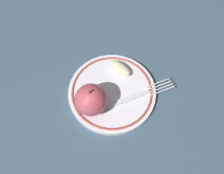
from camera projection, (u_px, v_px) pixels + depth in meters
The scene contains 5 objects.
ground_plane at pixel (121, 96), 0.63m from camera, with size 2.00×2.00×0.00m, color #3C5264.
plate at pixel (112, 92), 0.62m from camera, with size 0.22×0.22×0.02m.
apple_red_whole at pixel (91, 100), 0.56m from camera, with size 0.08×0.08×0.08m.
apple_slice_front at pixel (121, 68), 0.63m from camera, with size 0.06×0.03×0.02m, color beige.
fork at pixel (137, 95), 0.61m from camera, with size 0.18×0.03×0.00m.
Camera 1 is at (-0.10, -0.25, 0.57)m, focal length 40.00 mm.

